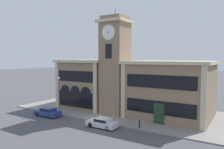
% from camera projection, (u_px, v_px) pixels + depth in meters
% --- Properties ---
extents(ground_plane, '(300.00, 300.00, 0.00)m').
position_uv_depth(ground_plane, '(95.00, 122.00, 31.32)').
color(ground_plane, '#4C4C51').
extents(sidewalk_kerb, '(36.45, 15.46, 0.15)m').
position_uv_depth(sidewalk_kerb, '(122.00, 110.00, 37.84)').
color(sidewalk_kerb, gray).
rests_on(sidewalk_kerb, ground_plane).
extents(clock_tower, '(4.59, 4.59, 16.99)m').
position_uv_depth(clock_tower, '(115.00, 65.00, 35.39)').
color(clock_tower, '#897056').
rests_on(clock_tower, ground_plane).
extents(town_hall_left_wing, '(10.01, 10.58, 8.83)m').
position_uv_depth(town_hall_left_wing, '(92.00, 83.00, 41.81)').
color(town_hall_left_wing, '#897056').
rests_on(town_hall_left_wing, ground_plane).
extents(town_hall_right_wing, '(12.68, 10.58, 8.71)m').
position_uv_depth(town_hall_right_wing, '(170.00, 89.00, 33.80)').
color(town_hall_right_wing, '#897056').
rests_on(town_hall_right_wing, ground_plane).
extents(parked_car_near, '(4.43, 1.89, 1.40)m').
position_uv_depth(parked_car_near, '(48.00, 112.00, 34.28)').
color(parked_car_near, navy).
rests_on(parked_car_near, ground_plane).
extents(parked_car_mid, '(4.25, 1.84, 1.28)m').
position_uv_depth(parked_car_mid, '(102.00, 122.00, 28.74)').
color(parked_car_mid, silver).
rests_on(parked_car_mid, ground_plane).
extents(street_lamp, '(0.36, 0.36, 5.96)m').
position_uv_depth(street_lamp, '(59.00, 90.00, 35.28)').
color(street_lamp, '#4C4C51').
rests_on(street_lamp, sidewalk_kerb).
extents(bollard, '(0.18, 0.18, 1.06)m').
position_uv_depth(bollard, '(139.00, 124.00, 28.03)').
color(bollard, black).
rests_on(bollard, sidewalk_kerb).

